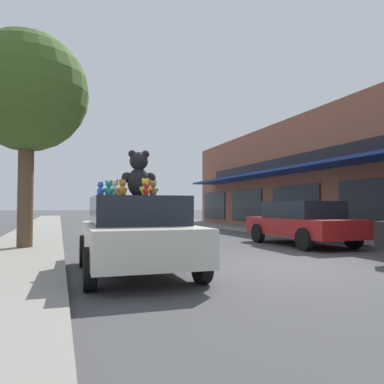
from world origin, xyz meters
name	(u,v)px	position (x,y,z in m)	size (l,w,h in m)	color
ground_plane	(280,266)	(0.00, 0.00, 0.00)	(260.00, 260.00, 0.00)	#424244
plush_art_car	(136,233)	(-3.18, 0.16, 0.80)	(2.15, 4.07, 1.51)	beige
teddy_bear_giant	(139,174)	(-3.09, 0.37, 1.98)	(0.72, 0.47, 0.96)	black
teddy_bear_red	(146,190)	(-3.13, -0.49, 1.63)	(0.17, 0.15, 0.23)	red
teddy_bear_orange	(122,188)	(-3.44, 0.25, 1.68)	(0.26, 0.22, 0.35)	orange
teddy_bear_yellow	(145,188)	(-3.08, -0.21, 1.68)	(0.26, 0.21, 0.35)	yellow
teddy_bear_cream	(115,188)	(-3.54, 0.66, 1.70)	(0.29, 0.21, 0.38)	beige
teddy_bear_teal	(109,189)	(-3.69, 0.38, 1.67)	(0.25, 0.18, 0.33)	teal
teddy_bear_brown	(153,189)	(-2.92, -0.16, 1.66)	(0.23, 0.15, 0.31)	olive
teddy_bear_blue	(101,189)	(-3.85, 0.42, 1.66)	(0.18, 0.23, 0.30)	blue
parked_car_far_center	(302,222)	(3.16, 3.57, 0.80)	(2.04, 4.42, 1.50)	maroon
street_tree	(27,93)	(-5.57, 4.98, 4.74)	(3.60, 3.60, 6.46)	brown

